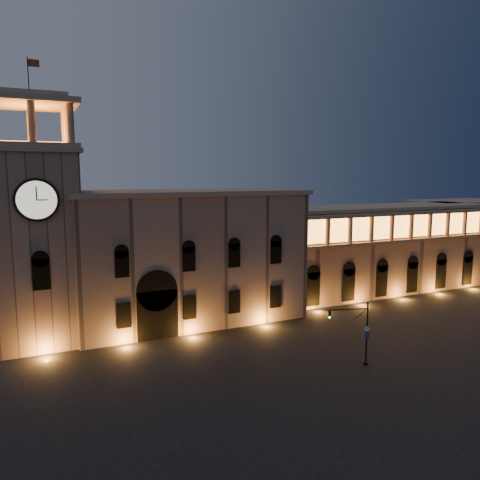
{
  "coord_description": "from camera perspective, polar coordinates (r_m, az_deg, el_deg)",
  "views": [
    {
      "loc": [
        -21.65,
        -37.19,
        19.62
      ],
      "look_at": [
        2.84,
        16.0,
        11.43
      ],
      "focal_mm": 35.0,
      "sensor_mm": 36.0,
      "label": 1
    }
  ],
  "objects": [
    {
      "name": "clock_tower",
      "position": [
        58.61,
        -23.41,
        0.33
      ],
      "size": [
        9.8,
        9.8,
        32.4
      ],
      "color": "#886959",
      "rests_on": "ground"
    },
    {
      "name": "traffic_light",
      "position": [
        50.6,
        14.32,
        -10.85
      ],
      "size": [
        4.68,
        1.7,
        6.69
      ],
      "rotation": [
        0.0,
        0.0,
        -0.3
      ],
      "color": "black",
      "rests_on": "ground"
    },
    {
      "name": "secondary_building",
      "position": [
        104.96,
        24.93,
        0.31
      ],
      "size": [
        20.0,
        12.0,
        14.0
      ],
      "primitive_type": "cube",
      "color": "#836453",
      "rests_on": "ground"
    },
    {
      "name": "government_building",
      "position": [
        63.21,
        -6.31,
        -1.97
      ],
      "size": [
        30.8,
        12.8,
        17.6
      ],
      "color": "#886959",
      "rests_on": "ground"
    },
    {
      "name": "colonnade_wing",
      "position": [
        82.24,
        16.37,
        -0.96
      ],
      "size": [
        40.6,
        11.5,
        14.5
      ],
      "color": "#836453",
      "rests_on": "ground"
    },
    {
      "name": "ground",
      "position": [
        47.29,
        5.21,
        -16.59
      ],
      "size": [
        160.0,
        160.0,
        0.0
      ],
      "primitive_type": "plane",
      "color": "black",
      "rests_on": "ground"
    }
  ]
}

